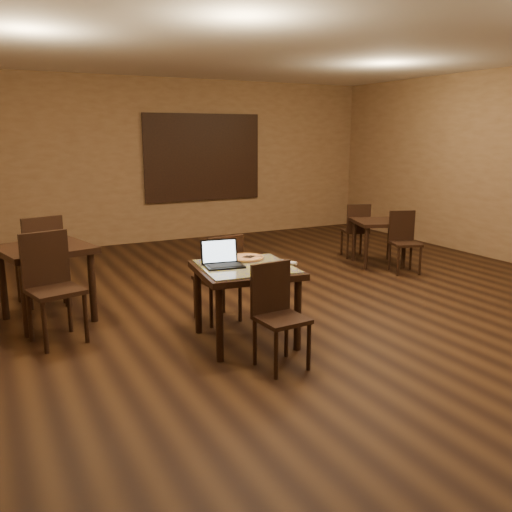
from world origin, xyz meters
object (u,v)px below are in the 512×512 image
chair_main_near (277,309)px  other_table_a_chair_near (404,238)px  chair_main_far (221,273)px  other_table_b (45,259)px  tiled_table (246,276)px  other_table_b_chair_far (41,255)px  laptop (222,259)px  other_table_a_chair_far (356,227)px  pizza_pan (246,259)px  other_table_a (379,228)px  other_table_b_chair_near (51,281)px

chair_main_near → other_table_a_chair_near: 3.87m
chair_main_far → other_table_b: (-1.65, 0.91, 0.15)m
tiled_table → chair_main_far: bearing=96.0°
other_table_b → tiled_table: bearing=-56.7°
other_table_b → chair_main_far: bearing=-42.7°
chair_main_far → other_table_a_chair_near: size_ratio=1.07×
chair_main_near → other_table_b_chair_far: 3.21m
laptop → other_table_a_chair_far: size_ratio=0.44×
pizza_pan → other_table_a_chair_far: other_table_a_chair_far is taller
other_table_a_chair_near → other_table_a_chair_far: same height
pizza_pan → tiled_table: bearing=-116.6°
laptop → chair_main_far: bearing=76.5°
chair_main_far → other_table_a: 3.51m
laptop → other_table_a_chair_far: bearing=43.5°
other_table_a → other_table_b_chair_far: 4.88m
other_table_a → other_table_a_chair_near: other_table_a_chair_near is taller
laptop → other_table_b_chair_far: other_table_b_chair_far is taller
other_table_a_chair_near → tiled_table: bearing=-137.0°
tiled_table → chair_main_far: size_ratio=1.06×
pizza_pan → other_table_a: bearing=28.6°
pizza_pan → other_table_b: 2.19m
chair_main_far → laptop: laptop is taller
other_table_a_chair_near → other_table_b_chair_far: bearing=-169.0°
chair_main_far → other_table_a: (3.25, 1.33, 0.03)m
other_table_b → other_table_b_chair_far: (0.02, 0.63, -0.08)m
other_table_a_chair_far → other_table_b_chair_near: 5.14m
laptop → other_table_b_chair_near: 1.68m
chair_main_far → pizza_pan: (0.11, -0.38, 0.22)m
other_table_b → other_table_b_chair_near: 0.63m
other_table_b_chair_near → other_table_a_chair_far: bearing=4.1°
other_table_a_chair_near → pizza_pan: bearing=-140.0°
other_table_b_chair_far → chair_main_near: bearing=106.5°
other_table_a → other_table_b: size_ratio=0.88×
chair_main_near → other_table_a_chair_near: bearing=27.5°
other_table_b → other_table_a_chair_far: bearing=-2.7°
other_table_a → other_table_b_chair_near: other_table_b_chair_near is taller
tiled_table → other_table_b: other_table_b is taller
laptop → other_table_a_chair_near: size_ratio=0.44×
chair_main_near → pizza_pan: bearing=77.4°
laptop → tiled_table: bearing=-19.3°
chair_main_far → other_table_a_chair_near: bearing=-172.5°
other_table_a → other_table_b_chair_far: (-4.88, 0.21, 0.03)m
tiled_table → other_table_a_chair_far: bearing=44.3°
other_table_a_chair_far → other_table_b_chair_far: 4.86m
other_table_a → other_table_a_chair_far: other_table_a_chair_far is taller
other_table_a_chair_near → other_table_b_chair_near: size_ratio=0.84×
other_table_b_chair_far → other_table_b_chair_near: bearing=74.3°
chair_main_near → other_table_a: size_ratio=0.97×
other_table_b_chair_far → pizza_pan: bearing=118.5°
other_table_a_chair_near → other_table_a_chair_far: 1.05m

